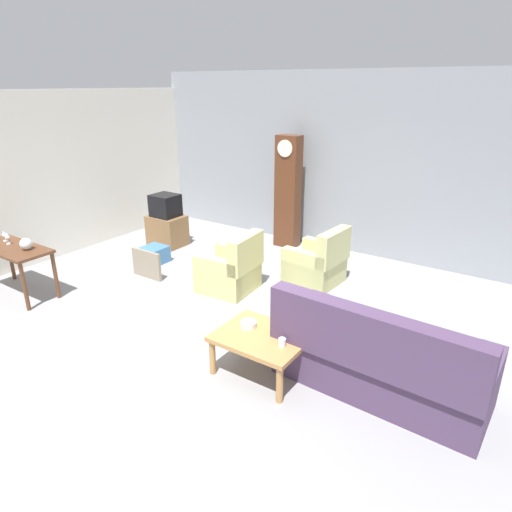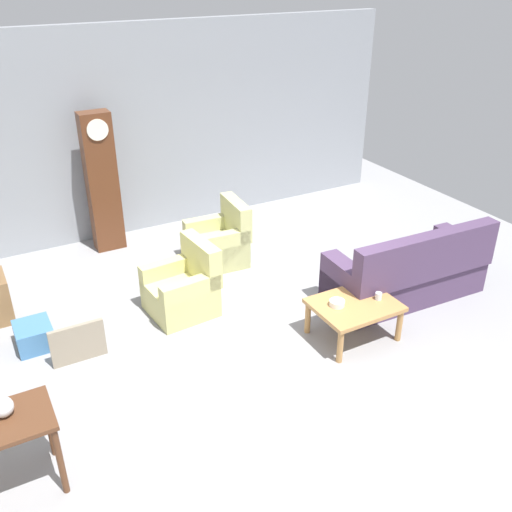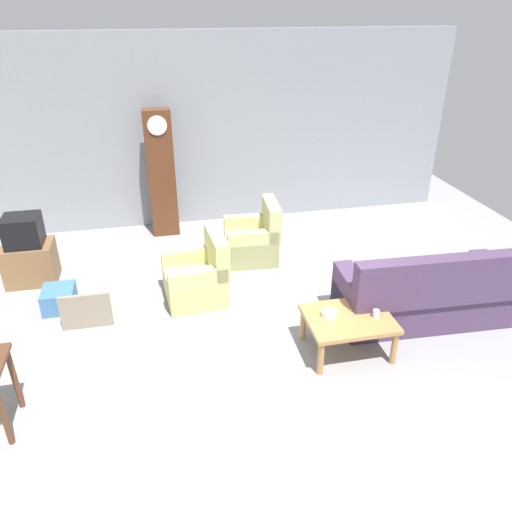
{
  "view_description": "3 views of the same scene",
  "coord_description": "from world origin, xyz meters",
  "px_view_note": "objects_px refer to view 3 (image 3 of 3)",
  "views": [
    {
      "loc": [
        3.13,
        -4.05,
        2.97
      ],
      "look_at": [
        -0.04,
        0.65,
        0.77
      ],
      "focal_mm": 31.36,
      "sensor_mm": 36.0,
      "label": 1
    },
    {
      "loc": [
        -2.83,
        -4.94,
        4.03
      ],
      "look_at": [
        0.02,
        0.25,
        0.9
      ],
      "focal_mm": 40.11,
      "sensor_mm": 36.0,
      "label": 2
    },
    {
      "loc": [
        -1.11,
        -4.84,
        3.61
      ],
      "look_at": [
        -0.05,
        0.12,
        0.96
      ],
      "focal_mm": 34.66,
      "sensor_mm": 36.0,
      "label": 3
    }
  ],
  "objects_px": {
    "tv_stand_cabinet": "(31,263)",
    "cup_white_porcelain": "(361,301)",
    "armchair_olive_far": "(254,241)",
    "grandfather_clock": "(161,174)",
    "framed_picture_leaning": "(86,311)",
    "bowl_white_stacked": "(329,314)",
    "tv_crt": "(23,231)",
    "coffee_table_wood": "(348,322)",
    "couch_floral": "(425,296)",
    "armchair_olive_near": "(198,278)",
    "storage_box_blue": "(59,299)",
    "cup_blue_rimmed": "(376,314)"
  },
  "relations": [
    {
      "from": "storage_box_blue",
      "to": "cup_blue_rimmed",
      "type": "distance_m",
      "value": 4.02
    },
    {
      "from": "couch_floral",
      "to": "armchair_olive_far",
      "type": "relative_size",
      "value": 2.32
    },
    {
      "from": "grandfather_clock",
      "to": "framed_picture_leaning",
      "type": "bearing_deg",
      "value": -112.64
    },
    {
      "from": "tv_stand_cabinet",
      "to": "cup_white_porcelain",
      "type": "height_order",
      "value": "tv_stand_cabinet"
    },
    {
      "from": "storage_box_blue",
      "to": "cup_white_porcelain",
      "type": "relative_size",
      "value": 5.74
    },
    {
      "from": "framed_picture_leaning",
      "to": "armchair_olive_far",
      "type": "bearing_deg",
      "value": 29.75
    },
    {
      "from": "bowl_white_stacked",
      "to": "armchair_olive_far",
      "type": "bearing_deg",
      "value": 98.47
    },
    {
      "from": "coffee_table_wood",
      "to": "cup_white_porcelain",
      "type": "distance_m",
      "value": 0.34
    },
    {
      "from": "coffee_table_wood",
      "to": "grandfather_clock",
      "type": "distance_m",
      "value": 4.2
    },
    {
      "from": "grandfather_clock",
      "to": "cup_blue_rimmed",
      "type": "relative_size",
      "value": 23.65
    },
    {
      "from": "couch_floral",
      "to": "tv_crt",
      "type": "distance_m",
      "value": 5.4
    },
    {
      "from": "tv_stand_cabinet",
      "to": "storage_box_blue",
      "type": "height_order",
      "value": "tv_stand_cabinet"
    },
    {
      "from": "storage_box_blue",
      "to": "tv_stand_cabinet",
      "type": "bearing_deg",
      "value": 119.59
    },
    {
      "from": "armchair_olive_near",
      "to": "bowl_white_stacked",
      "type": "relative_size",
      "value": 5.19
    },
    {
      "from": "grandfather_clock",
      "to": "cup_white_porcelain",
      "type": "bearing_deg",
      "value": -58.99
    },
    {
      "from": "coffee_table_wood",
      "to": "cup_blue_rimmed",
      "type": "height_order",
      "value": "cup_blue_rimmed"
    },
    {
      "from": "tv_crt",
      "to": "bowl_white_stacked",
      "type": "height_order",
      "value": "tv_crt"
    },
    {
      "from": "armchair_olive_far",
      "to": "tv_stand_cabinet",
      "type": "relative_size",
      "value": 1.35
    },
    {
      "from": "tv_crt",
      "to": "cup_white_porcelain",
      "type": "relative_size",
      "value": 6.2
    },
    {
      "from": "armchair_olive_far",
      "to": "framed_picture_leaning",
      "type": "xyz_separation_m",
      "value": [
        -2.38,
        -1.36,
        -0.07
      ]
    },
    {
      "from": "armchair_olive_near",
      "to": "framed_picture_leaning",
      "type": "relative_size",
      "value": 1.53
    },
    {
      "from": "storage_box_blue",
      "to": "cup_white_porcelain",
      "type": "distance_m",
      "value": 3.85
    },
    {
      "from": "tv_stand_cabinet",
      "to": "framed_picture_leaning",
      "type": "bearing_deg",
      "value": -57.41
    },
    {
      "from": "coffee_table_wood",
      "to": "framed_picture_leaning",
      "type": "bearing_deg",
      "value": 159.72
    },
    {
      "from": "tv_stand_cabinet",
      "to": "tv_crt",
      "type": "relative_size",
      "value": 1.42
    },
    {
      "from": "armchair_olive_near",
      "to": "bowl_white_stacked",
      "type": "xyz_separation_m",
      "value": [
        1.32,
        -1.42,
        0.19
      ]
    },
    {
      "from": "tv_stand_cabinet",
      "to": "armchair_olive_far",
      "type": "bearing_deg",
      "value": 0.24
    },
    {
      "from": "grandfather_clock",
      "to": "tv_stand_cabinet",
      "type": "xyz_separation_m",
      "value": [
        -1.95,
        -1.27,
        -0.77
      ]
    },
    {
      "from": "armchair_olive_far",
      "to": "cup_blue_rimmed",
      "type": "xyz_separation_m",
      "value": [
        0.86,
        -2.52,
        0.2
      ]
    },
    {
      "from": "framed_picture_leaning",
      "to": "cup_white_porcelain",
      "type": "distance_m",
      "value": 3.31
    },
    {
      "from": "bowl_white_stacked",
      "to": "tv_crt",
      "type": "bearing_deg",
      "value": 146.51
    },
    {
      "from": "armchair_olive_far",
      "to": "framed_picture_leaning",
      "type": "height_order",
      "value": "armchair_olive_far"
    },
    {
      "from": "grandfather_clock",
      "to": "storage_box_blue",
      "type": "relative_size",
      "value": 4.73
    },
    {
      "from": "armchair_olive_near",
      "to": "tv_stand_cabinet",
      "type": "relative_size",
      "value": 1.35
    },
    {
      "from": "framed_picture_leaning",
      "to": "cup_blue_rimmed",
      "type": "height_order",
      "value": "cup_blue_rimmed"
    },
    {
      "from": "armchair_olive_near",
      "to": "grandfather_clock",
      "type": "distance_m",
      "value": 2.38
    },
    {
      "from": "bowl_white_stacked",
      "to": "grandfather_clock",
      "type": "bearing_deg",
      "value": 114.23
    },
    {
      "from": "armchair_olive_far",
      "to": "storage_box_blue",
      "type": "xyz_separation_m",
      "value": [
        -2.77,
        -0.84,
        -0.16
      ]
    },
    {
      "from": "couch_floral",
      "to": "armchair_olive_far",
      "type": "bearing_deg",
      "value": 129.66
    },
    {
      "from": "coffee_table_wood",
      "to": "cup_blue_rimmed",
      "type": "distance_m",
      "value": 0.32
    },
    {
      "from": "armchair_olive_far",
      "to": "cup_blue_rimmed",
      "type": "relative_size",
      "value": 10.35
    },
    {
      "from": "cup_white_porcelain",
      "to": "cup_blue_rimmed",
      "type": "relative_size",
      "value": 0.87
    },
    {
      "from": "armchair_olive_near",
      "to": "cup_blue_rimmed",
      "type": "distance_m",
      "value": 2.4
    },
    {
      "from": "grandfather_clock",
      "to": "storage_box_blue",
      "type": "height_order",
      "value": "grandfather_clock"
    },
    {
      "from": "armchair_olive_far",
      "to": "coffee_table_wood",
      "type": "xyz_separation_m",
      "value": [
        0.57,
        -2.45,
        0.09
      ]
    },
    {
      "from": "tv_stand_cabinet",
      "to": "framed_picture_leaning",
      "type": "height_order",
      "value": "tv_stand_cabinet"
    },
    {
      "from": "couch_floral",
      "to": "framed_picture_leaning",
      "type": "bearing_deg",
      "value": 170.05
    },
    {
      "from": "tv_crt",
      "to": "storage_box_blue",
      "type": "height_order",
      "value": "tv_crt"
    },
    {
      "from": "tv_crt",
      "to": "framed_picture_leaning",
      "type": "relative_size",
      "value": 0.8
    },
    {
      "from": "armchair_olive_near",
      "to": "tv_crt",
      "type": "xyz_separation_m",
      "value": [
        -2.28,
        0.96,
        0.49
      ]
    }
  ]
}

